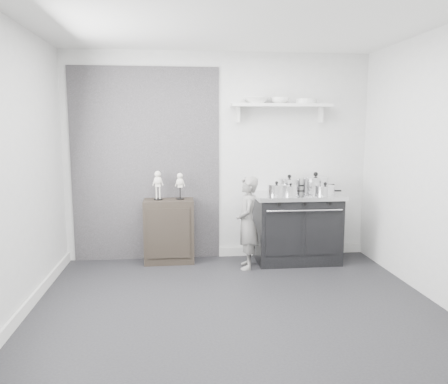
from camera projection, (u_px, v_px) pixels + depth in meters
The scene contains 16 objects.
ground at pixel (237, 310), 4.19m from camera, with size 4.00×4.00×0.00m, color black.
room_shell at pixel (226, 138), 4.08m from camera, with size 4.02×3.62×2.71m.
wall_shelf at pixel (281, 106), 5.63m from camera, with size 1.30×0.26×0.24m.
stove at pixel (297, 227), 5.68m from camera, with size 1.11×0.69×0.89m.
side_cabinet at pixel (169, 231), 5.64m from camera, with size 0.63×0.37×0.82m, color black.
child at pixel (247, 223), 5.37m from camera, with size 0.42×0.27×1.15m, color slate.
pot_front_left at pixel (277, 190), 5.47m from camera, with size 0.32×0.23×0.18m.
pot_back_left at pixel (289, 185), 5.72m from camera, with size 0.37×0.29×0.23m.
pot_back_right at pixel (315, 184), 5.70m from camera, with size 0.43×0.34×0.27m.
pot_front_right at pixel (325, 190), 5.46m from camera, with size 0.33×0.25×0.17m.
pot_front_center at pixel (291, 191), 5.44m from camera, with size 0.27×0.18×0.16m.
skeleton_full at pixel (158, 183), 5.53m from camera, with size 0.12×0.08×0.43m, color beige, non-canonical shape.
skeleton_torso at pixel (180, 184), 5.57m from camera, with size 0.11×0.07×0.39m, color beige, non-canonical shape.
bowl_large at pixel (257, 100), 5.58m from camera, with size 0.32×0.32×0.08m, color white.
bowl_small at pixel (280, 101), 5.61m from camera, with size 0.24×0.24×0.08m, color white.
plate_stack at pixel (306, 101), 5.64m from camera, with size 0.27×0.27×0.06m, color silver.
Camera 1 is at (-0.55, -3.94, 1.74)m, focal length 35.00 mm.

